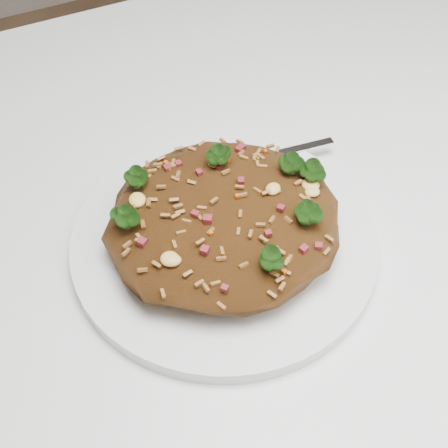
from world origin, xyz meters
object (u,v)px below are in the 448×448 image
(dining_table, at_px, (169,311))
(fried_rice, at_px, (224,213))
(plate, at_px, (224,241))
(fork, at_px, (262,158))

(dining_table, relative_size, fried_rice, 6.13)
(dining_table, relative_size, plate, 4.60)
(dining_table, xyz_separation_m, fried_rice, (0.05, -0.02, 0.13))
(dining_table, distance_m, fork, 0.17)
(plate, xyz_separation_m, fried_rice, (0.00, 0.00, 0.04))
(fried_rice, bearing_deg, fork, 43.26)
(plate, relative_size, fork, 1.60)
(fork, bearing_deg, plate, -130.06)
(plate, relative_size, fried_rice, 1.33)
(fried_rice, distance_m, fork, 0.10)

